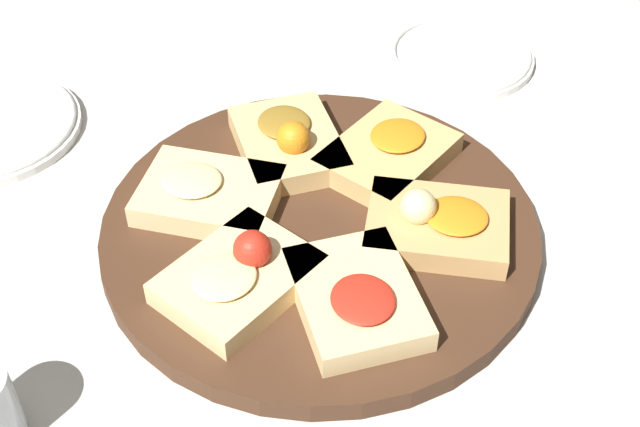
# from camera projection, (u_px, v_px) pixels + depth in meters

# --- Properties ---
(ground_plane) EXTENTS (3.00, 3.00, 0.00)m
(ground_plane) POSITION_uv_depth(u_px,v_px,m) (320.00, 238.00, 0.91)
(ground_plane) COLOR beige
(serving_board) EXTENTS (0.44, 0.44, 0.02)m
(serving_board) POSITION_uv_depth(u_px,v_px,m) (320.00, 231.00, 0.90)
(serving_board) COLOR #422819
(serving_board) RESTS_ON ground_plane
(focaccia_slice_0) EXTENTS (0.15, 0.12, 0.05)m
(focaccia_slice_0) POSITION_uv_depth(u_px,v_px,m) (239.00, 276.00, 0.82)
(focaccia_slice_0) COLOR #E5C689
(focaccia_slice_0) RESTS_ON serving_board
(focaccia_slice_1) EXTENTS (0.15, 0.17, 0.03)m
(focaccia_slice_1) POSITION_uv_depth(u_px,v_px,m) (357.00, 298.00, 0.80)
(focaccia_slice_1) COLOR #E5C689
(focaccia_slice_1) RESTS_ON serving_board
(focaccia_slice_2) EXTENTS (0.17, 0.17, 0.05)m
(focaccia_slice_2) POSITION_uv_depth(u_px,v_px,m) (436.00, 223.00, 0.87)
(focaccia_slice_2) COLOR tan
(focaccia_slice_2) RESTS_ON serving_board
(focaccia_slice_3) EXTENTS (0.15, 0.12, 0.03)m
(focaccia_slice_3) POSITION_uv_depth(u_px,v_px,m) (389.00, 154.00, 0.95)
(focaccia_slice_3) COLOR tan
(focaccia_slice_3) RESTS_ON serving_board
(focaccia_slice_4) EXTENTS (0.15, 0.17, 0.05)m
(focaccia_slice_4) POSITION_uv_depth(u_px,v_px,m) (289.00, 142.00, 0.96)
(focaccia_slice_4) COLOR #DBB775
(focaccia_slice_4) RESTS_ON serving_board
(focaccia_slice_5) EXTENTS (0.16, 0.17, 0.03)m
(focaccia_slice_5) POSITION_uv_depth(u_px,v_px,m) (208.00, 194.00, 0.90)
(focaccia_slice_5) COLOR #E5C689
(focaccia_slice_5) RESTS_ON serving_board
(plate_right) EXTENTS (0.19, 0.19, 0.02)m
(plate_right) POSITION_uv_depth(u_px,v_px,m) (460.00, 55.00, 1.14)
(plate_right) COLOR white
(plate_right) RESTS_ON ground_plane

